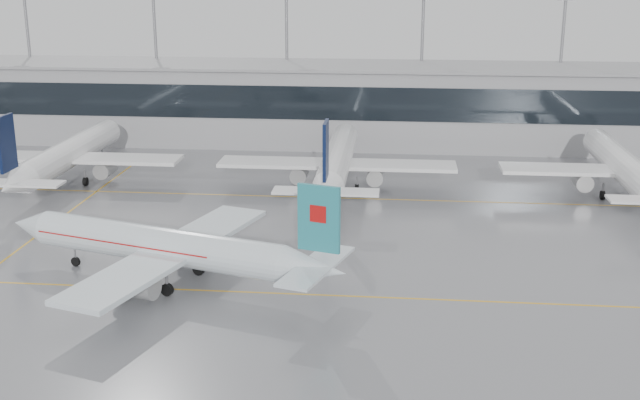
# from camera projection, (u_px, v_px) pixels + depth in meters

# --- Properties ---
(ground) EXTENTS (320.00, 320.00, 0.00)m
(ground) POSITION_uv_depth(u_px,v_px,m) (306.00, 294.00, 69.22)
(ground) COLOR gray
(ground) RESTS_ON ground
(taxi_line_main) EXTENTS (120.00, 0.25, 0.01)m
(taxi_line_main) POSITION_uv_depth(u_px,v_px,m) (306.00, 294.00, 69.22)
(taxi_line_main) COLOR gold
(taxi_line_main) RESTS_ON ground
(taxi_line_north) EXTENTS (120.00, 0.25, 0.01)m
(taxi_line_north) POSITION_uv_depth(u_px,v_px,m) (334.00, 198.00, 97.86)
(taxi_line_north) COLOR gold
(taxi_line_north) RESTS_ON ground
(taxi_line_cross) EXTENTS (0.25, 60.00, 0.01)m
(taxi_line_cross) POSITION_uv_depth(u_px,v_px,m) (46.00, 229.00, 86.36)
(taxi_line_cross) COLOR gold
(taxi_line_cross) RESTS_ON ground
(terminal) EXTENTS (180.00, 15.00, 12.00)m
(terminal) POSITION_uv_depth(u_px,v_px,m) (351.00, 105.00, 126.71)
(terminal) COLOR #939397
(terminal) RESTS_ON ground
(terminal_glass) EXTENTS (180.00, 0.20, 5.00)m
(terminal_glass) POSITION_uv_depth(u_px,v_px,m) (348.00, 104.00, 119.08)
(terminal_glass) COLOR black
(terminal_glass) RESTS_ON ground
(terminal_roof) EXTENTS (182.00, 16.00, 0.40)m
(terminal_roof) POSITION_uv_depth(u_px,v_px,m) (351.00, 66.00, 124.96)
(terminal_roof) COLOR gray
(terminal_roof) RESTS_ON ground
(light_masts) EXTENTS (156.40, 1.00, 22.60)m
(light_masts) POSITION_uv_depth(u_px,v_px,m) (354.00, 54.00, 130.36)
(light_masts) COLOR gray
(light_masts) RESTS_ON ground
(air_canada_jet) EXTENTS (33.78, 27.11, 10.61)m
(air_canada_jet) POSITION_uv_depth(u_px,v_px,m) (170.00, 248.00, 70.79)
(air_canada_jet) COLOR silver
(air_canada_jet) RESTS_ON ground
(parked_jet_b) EXTENTS (29.64, 36.96, 11.72)m
(parked_jet_b) POSITION_uv_depth(u_px,v_px,m) (68.00, 155.00, 103.63)
(parked_jet_b) COLOR white
(parked_jet_b) RESTS_ON ground
(parked_jet_c) EXTENTS (29.64, 36.96, 11.72)m
(parked_jet_c) POSITION_uv_depth(u_px,v_px,m) (337.00, 161.00, 100.33)
(parked_jet_c) COLOR white
(parked_jet_c) RESTS_ON ground
(parked_jet_d) EXTENTS (29.64, 36.96, 11.72)m
(parked_jet_d) POSITION_uv_depth(u_px,v_px,m) (625.00, 168.00, 97.03)
(parked_jet_d) COLOR white
(parked_jet_d) RESTS_ON ground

